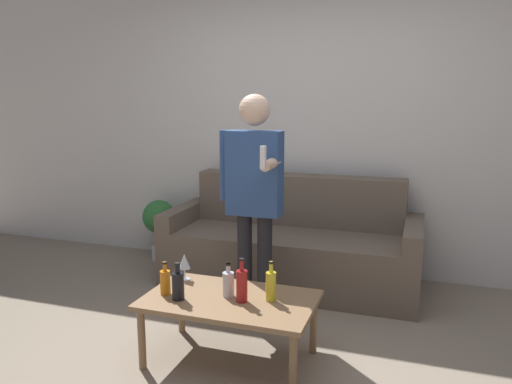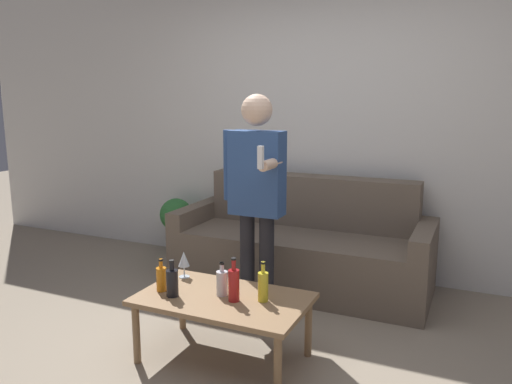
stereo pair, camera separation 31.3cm
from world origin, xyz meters
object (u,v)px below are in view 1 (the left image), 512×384
Objects in this scene: bottle_orange at (228,283)px; couch at (292,246)px; person_standing_front at (254,189)px; coffee_table at (230,305)px.

couch is at bearing 88.43° from bottle_orange.
couch is 0.98m from person_standing_front.
person_standing_front is at bearing -95.70° from couch.
couch is 1.32× the size of person_standing_front.
coffee_table is 0.13m from bottle_orange.
bottle_orange is 0.74m from person_standing_front.
coffee_table is at bearing -90.87° from couch.
bottle_orange is (-0.02, 0.02, 0.12)m from coffee_table.
coffee_table is at bearing -51.69° from bottle_orange.
couch is 1.35m from coffee_table.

